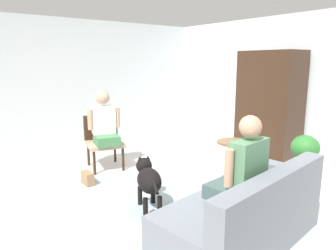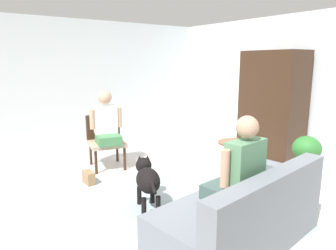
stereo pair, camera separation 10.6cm
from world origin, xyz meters
name	(u,v)px [view 2 (the right image)]	position (x,y,z in m)	size (l,w,h in m)	color
ground_plane	(167,197)	(0.00, 0.00, 0.00)	(7.06, 7.06, 0.00)	beige
back_wall	(299,89)	(0.00, 2.80, 1.26)	(6.49, 0.12, 2.51)	silver
left_wall	(93,84)	(-3.00, 0.30, 1.26)	(0.12, 6.08, 2.51)	silver
area_rug	(166,205)	(0.19, -0.14, 0.00)	(2.77, 2.05, 0.01)	#9EB2B7
couch	(243,216)	(1.27, -0.02, 0.28)	(1.07, 1.82, 0.78)	slate
armchair	(105,137)	(-1.63, -0.10, 0.49)	(0.70, 0.67, 0.84)	#382316
person_on_couch	(240,170)	(1.23, -0.04, 0.73)	(0.51, 0.58, 0.84)	#415753
person_on_armchair	(106,122)	(-1.49, -0.13, 0.77)	(0.51, 0.51, 0.83)	#447E4D
round_end_table	(234,157)	(0.11, 1.13, 0.36)	(0.50, 0.50, 0.59)	brown
dog	(147,179)	(0.11, -0.36, 0.37)	(0.77, 0.43, 0.58)	black
potted_plant	(306,160)	(0.94, 1.57, 0.45)	(0.36, 0.36, 0.77)	#4C5156
armoire_cabinet	(272,107)	(-0.23, 2.39, 0.95)	(1.04, 0.56, 1.90)	#382316
handbag	(89,178)	(-1.01, -0.65, 0.09)	(0.24, 0.11, 0.18)	#99724C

